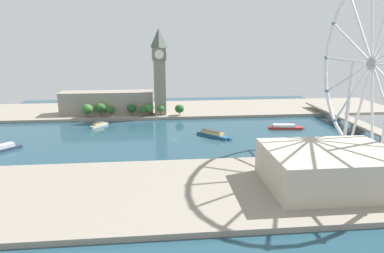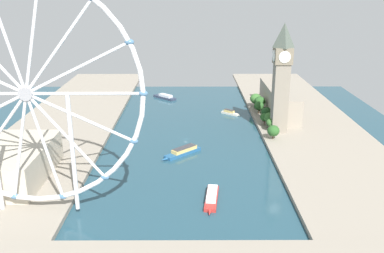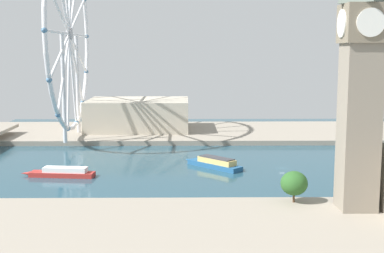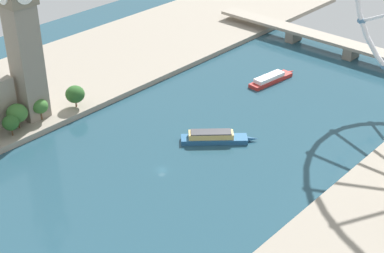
{
  "view_description": "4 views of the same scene",
  "coord_description": "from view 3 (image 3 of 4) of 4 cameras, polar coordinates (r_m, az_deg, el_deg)",
  "views": [
    {
      "loc": [
        282.48,
        -12.8,
        85.35
      ],
      "look_at": [
        -10.96,
        16.25,
        6.25
      ],
      "focal_mm": 31.73,
      "sensor_mm": 36.0,
      "label": 1
    },
    {
      "loc": [
        -4.13,
        331.76,
        120.39
      ],
      "look_at": [
        -5.38,
        13.2,
        15.3
      ],
      "focal_mm": 39.96,
      "sensor_mm": 36.0,
      "label": 2
    },
    {
      "loc": [
        -259.02,
        48.43,
        58.05
      ],
      "look_at": [
        13.36,
        44.9,
        19.17
      ],
      "focal_mm": 49.78,
      "sensor_mm": 36.0,
      "label": 3
    },
    {
      "loc": [
        153.21,
        -149.88,
        145.47
      ],
      "look_at": [
        -8.05,
        28.8,
        6.66
      ],
      "focal_mm": 54.84,
      "sensor_mm": 36.0,
      "label": 4
    }
  ],
  "objects": [
    {
      "name": "ground_plane",
      "position": [
        269.83,
        9.64,
        -4.42
      ],
      "size": [
        387.44,
        387.44,
        0.0
      ],
      "primitive_type": "plane",
      "color": "#234756"
    },
    {
      "name": "tour_boat_3",
      "position": [
        266.94,
        2.42,
        -3.94
      ],
      "size": [
        29.89,
        28.95,
        5.53
      ],
      "rotation": [
        0.0,
        0.0,
        0.76
      ],
      "color": "#235684",
      "rests_on": "ground_plane"
    },
    {
      "name": "riverbank_left",
      "position": [
        167.74,
        16.45,
        -11.93
      ],
      "size": [
        90.0,
        520.0,
        3.0
      ],
      "primitive_type": "cube",
      "color": "gray",
      "rests_on": "ground_plane"
    },
    {
      "name": "riverbank_right",
      "position": [
        375.2,
        6.68,
        -0.6
      ],
      "size": [
        90.0,
        520.0,
        3.0
      ],
      "primitive_type": "cube",
      "color": "gray",
      "rests_on": "ground_plane"
    },
    {
      "name": "riverside_hall",
      "position": [
        376.24,
        -5.77,
        1.29
      ],
      "size": [
        51.72,
        70.0,
        21.13
      ],
      "primitive_type": "cube",
      "color": "#BCB29E",
      "rests_on": "riverbank_right"
    },
    {
      "name": "ferris_wheel",
      "position": [
        346.11,
        -13.01,
        9.55
      ],
      "size": [
        123.76,
        3.2,
        126.31
      ],
      "color": "silver",
      "rests_on": "riverbank_right"
    },
    {
      "name": "clock_tower",
      "position": [
        190.31,
        17.66,
        5.28
      ],
      "size": [
        15.21,
        15.21,
        90.11
      ],
      "color": "gray",
      "rests_on": "riverbank_left"
    },
    {
      "name": "tour_boat_0",
      "position": [
        255.33,
        -13.75,
        -4.82
      ],
      "size": [
        10.24,
        35.41,
        4.51
      ],
      "rotation": [
        0.0,
        0.0,
        1.46
      ],
      "color": "#B22D28",
      "rests_on": "ground_plane"
    }
  ]
}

